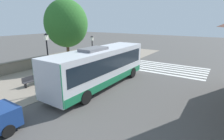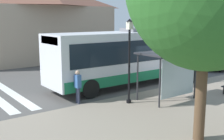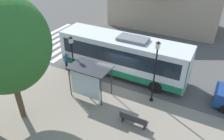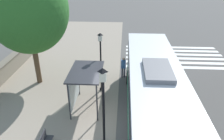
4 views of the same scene
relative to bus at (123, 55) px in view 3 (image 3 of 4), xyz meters
name	(u,v)px [view 3 (image 3 of 4)]	position (x,y,z in m)	size (l,w,h in m)	color
ground_plane	(119,87)	(-1.89, -0.58, -1.80)	(120.00, 120.00, 0.00)	#514F4C
sidewalk_plaza	(87,124)	(-6.39, -0.58, -1.79)	(9.00, 44.00, 0.02)	gray
crosswalk_stripes	(62,40)	(3.11, 9.06, -1.80)	(9.00, 5.25, 0.01)	silver
bus	(123,55)	(0.00, 0.00, 0.00)	(2.72, 10.68, 3.47)	silver
bus_shelter	(89,73)	(-3.86, 0.80, 0.22)	(1.80, 2.87, 2.41)	#2D2D33
pedestrian	(66,59)	(-1.61, 4.70, -0.86)	(0.34, 0.22, 1.62)	#2D3347
bench	(134,119)	(-5.09, -3.15, -1.32)	(0.40, 1.81, 0.88)	#333338
street_lamp_near	(73,57)	(-3.06, 2.73, 0.60)	(0.28, 0.28, 4.03)	black
street_lamp_far	(155,68)	(-2.30, -3.37, 0.95)	(0.28, 0.28, 4.66)	black
shade_tree	(3,44)	(-7.68, 3.57, 3.39)	(5.11, 5.11, 8.01)	brown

